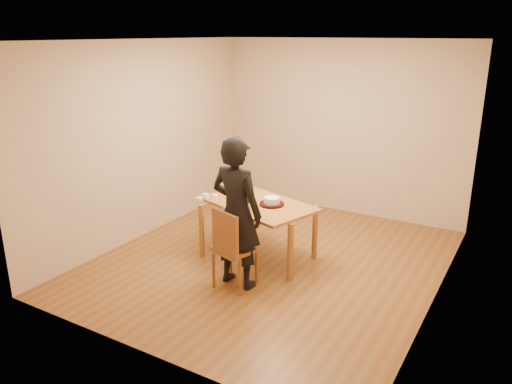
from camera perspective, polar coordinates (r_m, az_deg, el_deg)
The scene contains 16 objects.
room_shell at distance 6.26m, azimuth 3.30°, elevation 4.55°, with size 4.00×4.50×2.70m.
dining_table at distance 6.25m, azimuth 0.23°, elevation -1.36°, with size 1.41×0.84×0.04m, color brown.
dining_chair at distance 5.67m, azimuth -2.42°, elevation -6.52°, with size 0.42×0.42×0.04m, color brown.
cake_plate at distance 6.16m, azimuth 1.81°, elevation -1.38°, with size 0.31×0.31×0.02m, color #B30B26.
cake at distance 6.14m, azimuth 1.81°, elevation -0.99°, with size 0.20×0.20×0.06m, color white.
frosting_dome at distance 6.13m, azimuth 1.82°, elevation -0.59°, with size 0.20×0.20×0.03m, color white.
frosting_tub at distance 5.97m, azimuth -1.39°, elevation -1.67°, with size 0.10×0.10×0.09m, color white.
frosting_lid at distance 6.04m, azimuth -3.32°, elevation -1.86°, with size 0.10×0.10×0.01m, color #1A39AC.
frosting_dollop at distance 6.04m, azimuth -3.32°, elevation -1.74°, with size 0.04×0.04×0.02m, color white.
ramekin_green at distance 6.36m, azimuth -6.50°, elevation -0.78°, with size 0.09×0.09×0.04m, color white.
ramekin_yellow at distance 6.47m, azimuth -5.81°, elevation -0.40°, with size 0.09×0.09×0.04m, color white.
ramekin_multi at distance 6.45m, azimuth -4.69°, elevation -0.47°, with size 0.08×0.08×0.04m, color white.
candy_box_pink at distance 6.85m, azimuth -3.95°, elevation 0.59°, with size 0.13×0.07×0.02m, color #CE3064.
candy_box_green at distance 6.85m, azimuth -3.97°, elevation 0.75°, with size 0.12×0.06×0.02m, color #3B9A1C.
spatula at distance 5.95m, azimuth -3.87°, elevation -2.19°, with size 0.16×0.02×0.01m, color black.
person at distance 5.54m, azimuth -2.23°, elevation -2.40°, with size 0.63×0.42×1.74m, color black.
Camera 1 is at (2.77, -5.08, 2.79)m, focal length 35.00 mm.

